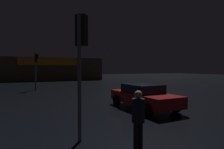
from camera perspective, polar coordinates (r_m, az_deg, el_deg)
ground_plane at (r=15.78m, az=7.70°, el=-6.35°), size 120.00×120.00×0.00m
store_building at (r=40.19m, az=-18.90°, el=1.55°), size 20.67×8.05×4.31m
traffic_signal_main at (r=21.15m, az=-21.68°, el=2.81°), size 0.42×0.42×3.77m
traffic_signal_cross_left at (r=5.97m, az=-9.17°, el=8.47°), size 0.41×0.43×3.85m
car_near at (r=10.77m, az=9.34°, el=-6.33°), size 2.23×4.61×1.35m
pedestrian at (r=5.22m, az=7.83°, el=-12.27°), size 0.42×0.42×1.64m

